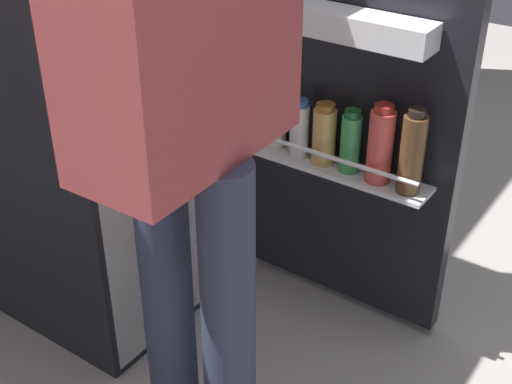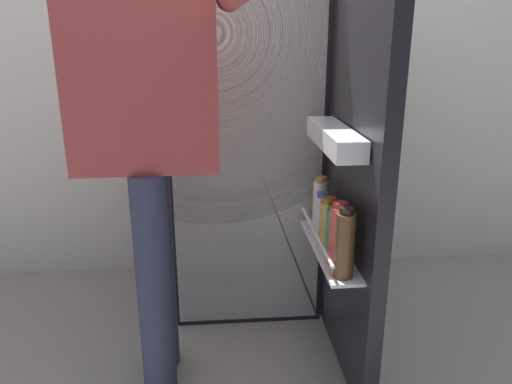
% 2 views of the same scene
% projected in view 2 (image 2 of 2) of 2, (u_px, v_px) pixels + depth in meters
% --- Properties ---
extents(ground_plane, '(6.85, 6.85, 0.00)m').
position_uv_depth(ground_plane, '(253.00, 356.00, 2.02)').
color(ground_plane, gray).
extents(kitchen_wall, '(4.40, 0.10, 2.42)m').
position_uv_depth(kitchen_wall, '(239.00, 45.00, 2.49)').
color(kitchen_wall, silver).
rests_on(kitchen_wall, ground_plane).
extents(refrigerator, '(0.72, 1.25, 1.71)m').
position_uv_depth(refrigerator, '(251.00, 128.00, 2.22)').
color(refrigerator, black).
rests_on(refrigerator, ground_plane).
extents(person, '(0.56, 0.78, 1.68)m').
position_uv_depth(person, '(148.00, 114.00, 1.59)').
color(person, '#2D334C').
rests_on(person, ground_plane).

